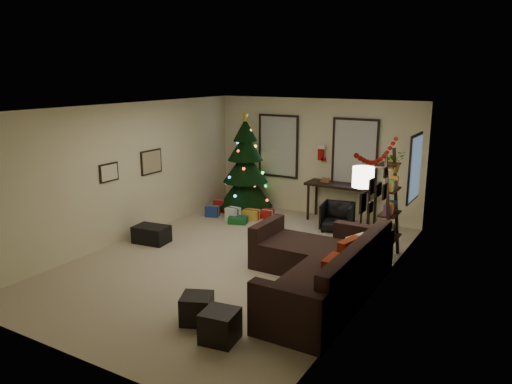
% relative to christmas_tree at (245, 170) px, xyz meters
% --- Properties ---
extents(floor, '(7.00, 7.00, 0.00)m').
position_rel_christmas_tree_xyz_m(floor, '(1.54, -2.92, -1.00)').
color(floor, tan).
rests_on(floor, ground).
extents(ceiling, '(7.00, 7.00, 0.00)m').
position_rel_christmas_tree_xyz_m(ceiling, '(1.54, -2.92, 1.70)').
color(ceiling, white).
rests_on(ceiling, floor).
extents(wall_back, '(5.00, 0.00, 5.00)m').
position_rel_christmas_tree_xyz_m(wall_back, '(1.54, 0.58, 0.35)').
color(wall_back, beige).
rests_on(wall_back, floor).
extents(wall_front, '(5.00, 0.00, 5.00)m').
position_rel_christmas_tree_xyz_m(wall_front, '(1.54, -6.42, 0.35)').
color(wall_front, beige).
rests_on(wall_front, floor).
extents(wall_left, '(0.00, 7.00, 7.00)m').
position_rel_christmas_tree_xyz_m(wall_left, '(-0.96, -2.92, 0.35)').
color(wall_left, beige).
rests_on(wall_left, floor).
extents(wall_right, '(0.00, 7.00, 7.00)m').
position_rel_christmas_tree_xyz_m(wall_right, '(4.04, -2.92, 0.35)').
color(wall_right, beige).
rests_on(wall_right, floor).
extents(window_back_left, '(1.05, 0.06, 1.50)m').
position_rel_christmas_tree_xyz_m(window_back_left, '(0.59, 0.55, 0.55)').
color(window_back_left, '#728CB2').
rests_on(window_back_left, wall_back).
extents(window_back_right, '(1.05, 0.06, 1.50)m').
position_rel_christmas_tree_xyz_m(window_back_right, '(2.49, 0.55, 0.55)').
color(window_back_right, '#728CB2').
rests_on(window_back_right, wall_back).
extents(window_right_wall, '(0.06, 0.90, 1.30)m').
position_rel_christmas_tree_xyz_m(window_right_wall, '(4.01, -0.37, 0.50)').
color(window_right_wall, '#728CB2').
rests_on(window_right_wall, wall_right).
extents(christmas_tree, '(1.30, 1.30, 2.42)m').
position_rel_christmas_tree_xyz_m(christmas_tree, '(0.00, 0.00, 0.00)').
color(christmas_tree, black).
rests_on(christmas_tree, floor).
extents(presents, '(1.50, 1.00, 0.30)m').
position_rel_christmas_tree_xyz_m(presents, '(0.14, -0.65, -0.89)').
color(presents, maroon).
rests_on(presents, floor).
extents(sofa, '(2.13, 3.08, 0.93)m').
position_rel_christmas_tree_xyz_m(sofa, '(3.34, -3.24, -0.70)').
color(sofa, black).
rests_on(sofa, floor).
extents(pillow_red_a, '(0.12, 0.43, 0.43)m').
position_rel_christmas_tree_xyz_m(pillow_red_a, '(3.75, -3.94, -0.36)').
color(pillow_red_a, maroon).
rests_on(pillow_red_a, sofa).
extents(pillow_red_b, '(0.22, 0.50, 0.48)m').
position_rel_christmas_tree_xyz_m(pillow_red_b, '(3.75, -3.21, -0.36)').
color(pillow_red_b, maroon).
rests_on(pillow_red_b, sofa).
extents(pillow_cream, '(0.26, 0.43, 0.42)m').
position_rel_christmas_tree_xyz_m(pillow_cream, '(3.75, -2.86, -0.37)').
color(pillow_cream, beige).
rests_on(pillow_cream, sofa).
extents(ottoman_near, '(0.53, 0.53, 0.38)m').
position_rel_christmas_tree_xyz_m(ottoman_near, '(2.30, -5.01, -0.81)').
color(ottoman_near, black).
rests_on(ottoman_near, floor).
extents(ottoman_far, '(0.48, 0.48, 0.40)m').
position_rel_christmas_tree_xyz_m(ottoman_far, '(2.84, -5.25, -0.80)').
color(ottoman_far, black).
rests_on(ottoman_far, floor).
extents(desk, '(1.60, 0.57, 0.86)m').
position_rel_christmas_tree_xyz_m(desk, '(2.31, 0.30, -0.24)').
color(desk, black).
rests_on(desk, floor).
extents(desk_chair, '(0.67, 0.64, 0.61)m').
position_rel_christmas_tree_xyz_m(desk_chair, '(2.48, -0.35, -0.70)').
color(desk_chair, black).
rests_on(desk_chair, floor).
extents(bookshelf, '(0.30, 0.57, 1.96)m').
position_rel_christmas_tree_xyz_m(bookshelf, '(3.84, -1.34, -0.05)').
color(bookshelf, black).
rests_on(bookshelf, floor).
extents(potted_plant, '(0.57, 0.58, 0.48)m').
position_rel_christmas_tree_xyz_m(potted_plant, '(3.84, -1.29, 0.80)').
color(potted_plant, '#4C4C4C').
rests_on(potted_plant, bookshelf).
extents(floor_lamp, '(0.36, 0.36, 1.72)m').
position_rel_christmas_tree_xyz_m(floor_lamp, '(3.49, -1.91, 0.44)').
color(floor_lamp, black).
rests_on(floor_lamp, floor).
extents(art_map, '(0.04, 0.60, 0.50)m').
position_rel_christmas_tree_xyz_m(art_map, '(-0.94, -2.21, 0.45)').
color(art_map, black).
rests_on(art_map, wall_left).
extents(art_abstract, '(0.04, 0.45, 0.35)m').
position_rel_christmas_tree_xyz_m(art_abstract, '(-0.94, -3.38, 0.43)').
color(art_abstract, black).
rests_on(art_abstract, wall_left).
extents(gallery, '(0.03, 1.25, 0.54)m').
position_rel_christmas_tree_xyz_m(gallery, '(4.02, -2.99, 0.57)').
color(gallery, black).
rests_on(gallery, wall_right).
extents(garland, '(0.08, 1.90, 0.30)m').
position_rel_christmas_tree_xyz_m(garland, '(3.99, -2.85, 1.13)').
color(garland, '#A5140C').
rests_on(garland, wall_right).
extents(stocking_left, '(0.20, 0.05, 0.36)m').
position_rel_christmas_tree_xyz_m(stocking_left, '(1.40, 0.68, 0.39)').
color(stocking_left, '#990F0C').
rests_on(stocking_left, wall_back).
extents(stocking_right, '(0.20, 0.05, 0.36)m').
position_rel_christmas_tree_xyz_m(stocking_right, '(1.73, 0.47, 0.49)').
color(stocking_right, '#990F0C').
rests_on(stocking_right, wall_back).
extents(storage_bin, '(0.71, 0.52, 0.33)m').
position_rel_christmas_tree_xyz_m(storage_bin, '(-0.40, -2.90, -0.84)').
color(storage_bin, black).
rests_on(storage_bin, floor).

